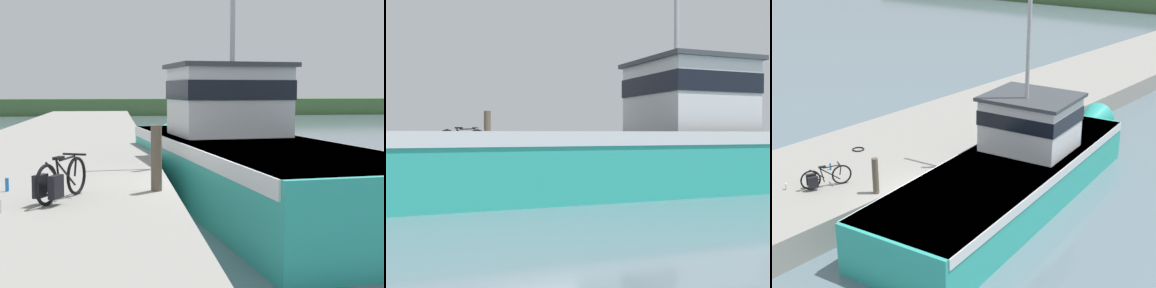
{
  "view_description": "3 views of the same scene",
  "coord_description": "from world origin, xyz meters",
  "views": [
    {
      "loc": [
        -2.46,
        -11.6,
        2.84
      ],
      "look_at": [
        -0.67,
        2.01,
        1.57
      ],
      "focal_mm": 55.0,
      "sensor_mm": 36.0,
      "label": 1
    },
    {
      "loc": [
        12.75,
        -1.97,
        1.55
      ],
      "look_at": [
        -0.26,
        1.47,
        1.24
      ],
      "focal_mm": 45.0,
      "sensor_mm": 36.0,
      "label": 2
    },
    {
      "loc": [
        11.53,
        -12.42,
        9.04
      ],
      "look_at": [
        -1.29,
        3.01,
        1.68
      ],
      "focal_mm": 55.0,
      "sensor_mm": 36.0,
      "label": 3
    }
  ],
  "objects": [
    {
      "name": "bicycle_touring",
      "position": [
        -3.41,
        -1.77,
        1.33
      ],
      "size": [
        0.82,
        1.59,
        0.75
      ],
      "rotation": [
        0.0,
        0.0,
        -0.41
      ],
      "color": "black",
      "rests_on": "dock_pier"
    },
    {
      "name": "water_bottle_by_bike",
      "position": [
        -4.2,
        -2.62,
        1.1
      ],
      "size": [
        0.07,
        0.07,
        0.22
      ],
      "primitive_type": "cylinder",
      "color": "silver",
      "rests_on": "dock_pier"
    },
    {
      "name": "ground_plane",
      "position": [
        0.0,
        0.0,
        0.0
      ],
      "size": [
        320.0,
        320.0,
        0.0
      ],
      "primitive_type": "plane",
      "color": "slate"
    },
    {
      "name": "hose_coil",
      "position": [
        -5.21,
        1.31,
        1.02
      ],
      "size": [
        0.47,
        0.47,
        0.05
      ],
      "primitive_type": "torus",
      "color": "black",
      "rests_on": "dock_pier"
    },
    {
      "name": "water_bottle_on_curb",
      "position": [
        -4.43,
        -0.63,
        1.11
      ],
      "size": [
        0.07,
        0.07,
        0.24
      ],
      "primitive_type": "cylinder",
      "color": "blue",
      "rests_on": "dock_pier"
    },
    {
      "name": "mooring_post",
      "position": [
        -1.71,
        -0.92,
        1.6
      ],
      "size": [
        0.2,
        0.2,
        1.21
      ],
      "primitive_type": "cylinder",
      "color": "brown",
      "rests_on": "dock_pier"
    },
    {
      "name": "dock_pier",
      "position": [
        -4.54,
        0.0,
        0.5
      ],
      "size": [
        6.35,
        80.0,
        0.99
      ],
      "primitive_type": "cube",
      "color": "gray",
      "rests_on": "ground_plane"
    },
    {
      "name": "fishing_boat_main",
      "position": [
        0.76,
        3.42,
        1.19
      ],
      "size": [
        5.21,
        15.37,
        9.13
      ],
      "rotation": [
        0.0,
        0.0,
        0.13
      ],
      "color": "teal",
      "rests_on": "ground_plane"
    }
  ]
}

